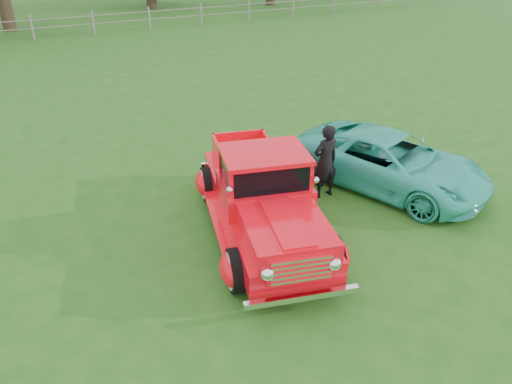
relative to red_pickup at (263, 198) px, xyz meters
name	(u,v)px	position (x,y,z in m)	size (l,w,h in m)	color
ground	(306,259)	(0.33, -1.09, -0.80)	(140.00, 140.00, 0.00)	#214F15
distant_hills	(7,18)	(-3.75, 58.38, -5.34)	(116.00, 60.00, 18.00)	#3D6926
fence_line	(93,23)	(0.33, 20.91, -0.19)	(48.00, 0.12, 1.20)	slate
red_pickup	(263,198)	(0.00, 0.00, 0.00)	(2.97, 5.24, 1.78)	black
teal_sedan	(390,162)	(3.45, 0.55, -0.18)	(2.05, 4.45, 1.24)	#2FBDA5
man	(325,162)	(1.88, 0.80, 0.04)	(0.61, 0.40, 1.67)	black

